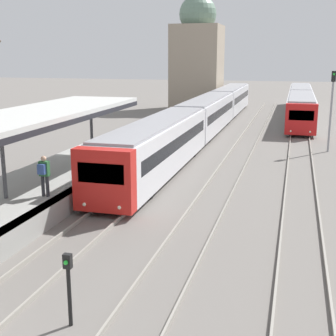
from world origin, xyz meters
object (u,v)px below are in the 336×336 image
train_near (207,113)px  signal_post_near (69,282)px  signal_mast_far (332,102)px  person_on_platform (44,173)px  train_far (300,102)px

train_near → signal_post_near: bearing=-85.7°
signal_mast_far → signal_post_near: bearing=-106.9°
person_on_platform → signal_mast_far: 20.83m
person_on_platform → train_near: 23.03m
train_near → signal_mast_far: (9.55, -5.84, 1.75)m
signal_mast_far → train_far: bearing=95.4°
person_on_platform → signal_post_near: bearing=-56.6°
signal_post_near → person_on_platform: bearing=123.4°
signal_post_near → train_near: bearing=94.3°
train_near → signal_mast_far: signal_mast_far is taller
train_far → person_on_platform: bearing=-105.4°
train_far → signal_post_near: (-5.46, -43.13, -0.43)m
person_on_platform → train_near: train_near is taller
train_near → train_far: train_near is taller
person_on_platform → train_near: size_ratio=0.04×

